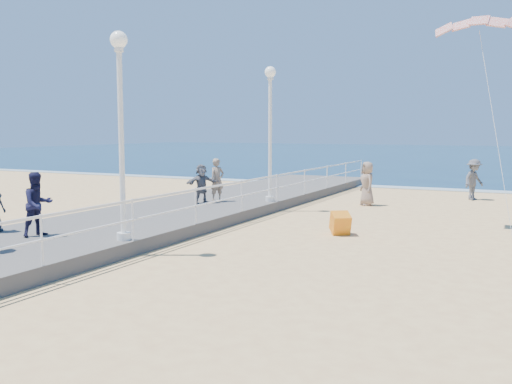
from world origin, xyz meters
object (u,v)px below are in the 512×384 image
at_px(beach_walker_c, 367,184).
at_px(box_kite, 340,225).
at_px(spectator_6, 217,180).
at_px(beach_walker_a, 474,180).
at_px(lamp_post_far, 270,119).
at_px(spectator_5, 202,184).
at_px(lamp_post_mid, 121,114).
at_px(spectator_7, 38,204).

relative_size(beach_walker_c, box_kite, 3.15).
distance_m(spectator_6, beach_walker_a, 12.28).
height_order(lamp_post_far, spectator_5, lamp_post_far).
relative_size(lamp_post_mid, spectator_6, 3.10).
relative_size(beach_walker_a, beach_walker_c, 1.00).
height_order(lamp_post_far, spectator_7, lamp_post_far).
bearing_deg(spectator_6, box_kite, -90.45).
height_order(spectator_7, beach_walker_c, spectator_7).
bearing_deg(spectator_7, beach_walker_a, -14.33).
height_order(lamp_post_mid, spectator_6, lamp_post_mid).
xyz_separation_m(spectator_7, beach_walker_a, (9.35, 17.16, -0.32)).
bearing_deg(spectator_6, spectator_5, 179.25).
distance_m(beach_walker_c, box_kite, 7.26).
bearing_deg(beach_walker_c, spectator_6, -84.94).
bearing_deg(box_kite, beach_walker_a, 42.74).
bearing_deg(beach_walker_a, lamp_post_far, 167.05).
bearing_deg(box_kite, spectator_5, 128.44).
xyz_separation_m(spectator_6, box_kite, (6.02, -2.75, -0.96)).
height_order(lamp_post_far, beach_walker_a, lamp_post_far).
distance_m(lamp_post_mid, spectator_5, 8.08).
distance_m(lamp_post_mid, beach_walker_c, 13.08).
bearing_deg(beach_walker_a, spectator_7, -179.17).
xyz_separation_m(lamp_post_far, spectator_6, (-1.88, -0.96, -2.40)).
distance_m(lamp_post_far, box_kite, 6.50).
bearing_deg(beach_walker_c, box_kite, -27.91).
relative_size(spectator_6, beach_walker_c, 0.91).
bearing_deg(beach_walker_c, beach_walker_a, 99.88).
bearing_deg(beach_walker_a, box_kite, -164.40).
bearing_deg(spectator_5, beach_walker_c, -14.31).
bearing_deg(lamp_post_mid, beach_walker_a, 67.34).
bearing_deg(spectator_5, beach_walker_a, -13.21).
bearing_deg(lamp_post_far, lamp_post_mid, -90.00).
relative_size(spectator_5, spectator_6, 0.89).
distance_m(spectator_5, beach_walker_c, 7.27).
bearing_deg(lamp_post_mid, spectator_7, -166.87).
relative_size(lamp_post_far, spectator_6, 3.10).
relative_size(spectator_5, spectator_7, 0.88).
distance_m(lamp_post_far, spectator_5, 3.70).
distance_m(spectator_5, spectator_6, 0.75).
bearing_deg(spectator_7, lamp_post_far, 0.03).
height_order(beach_walker_a, box_kite, beach_walker_a).
xyz_separation_m(lamp_post_far, beach_walker_a, (6.93, 7.59, -2.71)).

